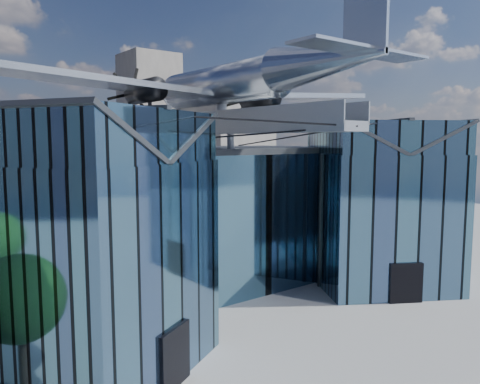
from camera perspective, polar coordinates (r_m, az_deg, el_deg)
ground_plane at (r=29.54m, az=2.44°, el=-14.37°), size 120.00×120.00×0.00m
museum at (r=32.68m, az=-4.08°, el=-2.31°), size 32.88×24.50×17.60m
bg_towers at (r=74.19m, az=-22.58°, el=5.52°), size 77.00×24.50×26.00m
tree_plaza_e at (r=42.80m, az=21.95°, el=-3.80°), size 3.24×3.24×4.81m
tree_side_e at (r=61.07m, az=16.79°, el=0.09°), size 4.66×4.66×6.04m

